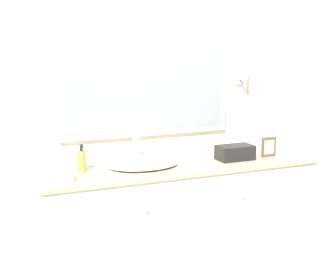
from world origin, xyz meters
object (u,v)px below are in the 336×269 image
sink_basin (143,164)px  picture_frame (269,147)px  appliance_box (235,153)px  soap_bottle (82,161)px

sink_basin → picture_frame: sink_basin is taller
sink_basin → picture_frame: bearing=-5.3°
picture_frame → appliance_box: bearing=176.6°
soap_bottle → sink_basin: bearing=-4.6°
picture_frame → soap_bottle: bearing=174.9°
sink_basin → soap_bottle: (-0.40, 0.03, 0.05)m
soap_bottle → appliance_box: size_ratio=0.69×
appliance_box → picture_frame: picture_frame is taller
soap_bottle → picture_frame: bearing=-5.1°
appliance_box → picture_frame: (0.27, -0.02, 0.02)m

